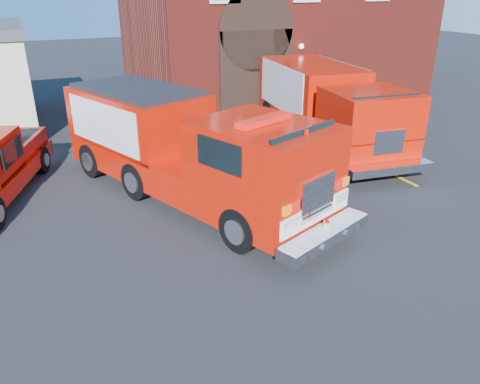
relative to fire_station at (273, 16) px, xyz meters
name	(u,v)px	position (x,y,z in m)	size (l,w,h in m)	color
ground	(222,219)	(-8.99, -13.98, -4.25)	(100.00, 100.00, 0.00)	black
parking_stripe_near	(386,171)	(-2.49, -12.98, -4.25)	(0.12, 3.00, 0.01)	#DFBD0B
parking_stripe_mid	(334,146)	(-2.49, -9.98, -4.25)	(0.12, 3.00, 0.01)	#DFBD0B
parking_stripe_far	(295,127)	(-2.49, -6.98, -4.25)	(0.12, 3.00, 0.01)	#DFBD0B
fire_station	(273,16)	(0.00, 0.00, 0.00)	(15.20, 10.20, 8.45)	maroon
fire_engine	(186,148)	(-9.31, -12.22, -2.70)	(5.96, 10.02, 2.99)	black
secondary_truck	(326,104)	(-2.69, -9.52, -2.67)	(3.98, 9.27, 2.91)	black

